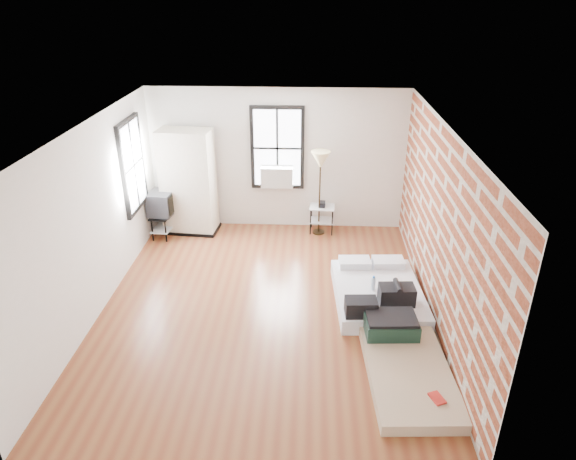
# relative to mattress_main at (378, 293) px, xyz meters

# --- Properties ---
(ground) EXTENTS (6.00, 6.00, 0.00)m
(ground) POSITION_rel_mattress_main_xyz_m (-1.75, -0.23, -0.16)
(ground) COLOR brown
(ground) RESTS_ON ground
(room_shell) EXTENTS (5.02, 6.02, 2.80)m
(room_shell) POSITION_rel_mattress_main_xyz_m (-1.52, 0.13, 1.58)
(room_shell) COLOR silver
(room_shell) RESTS_ON ground
(mattress_main) EXTENTS (1.42, 1.87, 0.58)m
(mattress_main) POSITION_rel_mattress_main_xyz_m (0.00, 0.00, 0.00)
(mattress_main) COLOR white
(mattress_main) RESTS_ON ground
(mattress_bare) EXTENTS (1.13, 2.00, 0.42)m
(mattress_bare) POSITION_rel_mattress_main_xyz_m (0.17, -1.54, -0.03)
(mattress_bare) COLOR tan
(mattress_bare) RESTS_ON ground
(wardrobe) EXTENTS (1.10, 0.69, 2.07)m
(wardrobe) POSITION_rel_mattress_main_xyz_m (-3.47, 2.42, 0.87)
(wardrobe) COLOR black
(wardrobe) RESTS_ON ground
(side_table) EXTENTS (0.51, 0.42, 0.64)m
(side_table) POSITION_rel_mattress_main_xyz_m (-0.85, 2.49, 0.27)
(side_table) COLOR black
(side_table) RESTS_ON ground
(floor_lamp) EXTENTS (0.36, 0.36, 1.69)m
(floor_lamp) POSITION_rel_mattress_main_xyz_m (-0.91, 2.42, 1.29)
(floor_lamp) COLOR black
(floor_lamp) RESTS_ON ground
(tv_stand) EXTENTS (0.51, 0.68, 0.92)m
(tv_stand) POSITION_rel_mattress_main_xyz_m (-3.96, 2.17, 0.50)
(tv_stand) COLOR black
(tv_stand) RESTS_ON ground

